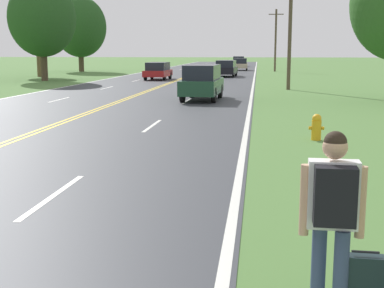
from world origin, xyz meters
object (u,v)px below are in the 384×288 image
hitchhiker_person (333,205)px  tree_far_back (37,24)px  suitcase (363,286)px  car_champagne_hatchback_distant (240,64)px  car_black_suv_receding (226,68)px  tree_behind_sign (42,18)px  car_dark_grey_sedan_horizon (239,61)px  car_red_hatchback_mid_far (158,70)px  car_dark_green_suv_mid_near (202,81)px  fire_hydrant (316,127)px  tree_right_cluster (80,27)px

hitchhiker_person → tree_far_back: (-22.12, 45.76, 4.01)m
suitcase → car_champagne_hatchback_distant: 65.08m
suitcase → car_black_suv_receding: size_ratio=0.14×
tree_behind_sign → car_dark_grey_sedan_horizon: bearing=71.0°
suitcase → tree_far_back: 51.18m
car_red_hatchback_mid_far → car_champagne_hatchback_distant: (6.48, 23.22, 0.01)m
car_black_suv_receding → car_champagne_hatchback_distant: size_ratio=1.35×
car_dark_green_suv_mid_near → car_dark_grey_sedan_horizon: (-0.29, 59.45, -0.16)m
suitcase → car_red_hatchback_mid_far: car_red_hatchback_mid_far is taller
tree_behind_sign → tree_far_back: bearing=116.0°
hitchhiker_person → car_dark_green_suv_mid_near: (-3.60, 22.67, -0.14)m
fire_hydrant → tree_far_back: 42.38m
fire_hydrant → car_dark_green_suv_mid_near: bearing=110.6°
fire_hydrant → suitcase: bearing=-93.5°
car_black_suv_receding → hitchhiker_person: bearing=7.2°
hitchhiker_person → car_dark_grey_sedan_horizon: size_ratio=0.45×
fire_hydrant → car_champagne_hatchback_distant: 54.62m
fire_hydrant → car_red_hatchback_mid_far: (-10.49, 31.26, 0.43)m
tree_right_cluster → car_black_suv_receding: tree_right_cluster is taller
car_black_suv_receding → tree_right_cluster: bearing=-117.3°
suitcase → car_dark_green_suv_mid_near: car_dark_green_suv_mid_near is taller
tree_far_back → car_dark_green_suv_mid_near: bearing=-51.3°
tree_far_back → car_dark_green_suv_mid_near: (18.52, -23.09, -4.15)m
tree_far_back → car_champagne_hatchback_distant: bearing=45.2°
tree_behind_sign → car_dark_green_suv_mid_near: size_ratio=1.81×
car_champagne_hatchback_distant → car_dark_grey_sedan_horizon: size_ratio=0.90×
suitcase → tree_right_cluster: (-22.42, 58.44, 5.02)m
suitcase → fire_hydrant: bearing=-1.5°
car_dark_green_suv_mid_near → car_dark_grey_sedan_horizon: 59.45m
car_black_suv_receding → car_dark_grey_sedan_horizon: 34.15m
hitchhiker_person → suitcase: hitchhiker_person is taller
tree_right_cluster → car_red_hatchback_mid_far: (12.58, -16.66, -4.51)m
hitchhiker_person → car_champagne_hatchback_distant: size_ratio=0.50×
suitcase → car_dark_grey_sedan_horizon: (-4.21, 82.10, 0.50)m
tree_far_back → car_red_hatchback_mid_far: 13.90m
car_dark_grey_sedan_horizon → hitchhiker_person: bearing=0.8°
car_champagne_hatchback_distant → hitchhiker_person: bearing=1.9°
tree_right_cluster → tree_far_back: bearing=-90.1°
car_red_hatchback_mid_far → car_champagne_hatchback_distant: car_champagne_hatchback_distant is taller
tree_behind_sign → car_red_hatchback_mid_far: bearing=17.3°
suitcase → tree_far_back: tree_far_back is taller
tree_behind_sign → tree_far_back: (-3.35, 6.86, -0.09)m
suitcase → car_red_hatchback_mid_far: (-9.84, 41.78, 0.51)m
car_champagne_hatchback_distant → car_dark_grey_sedan_horizon: 17.12m
hitchhiker_person → tree_far_back: tree_far_back is taller
car_black_suv_receding → car_champagne_hatchback_distant: car_black_suv_receding is taller
hitchhiker_person → car_red_hatchback_mid_far: size_ratio=0.42×
hitchhiker_person → tree_right_cluster: size_ratio=0.20×
tree_right_cluster → car_black_suv_receding: bearing=-29.9°
tree_behind_sign → tree_far_back: 7.63m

